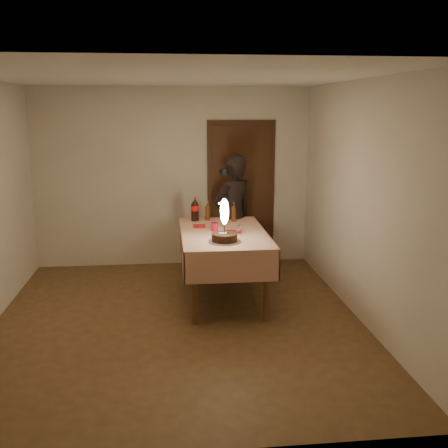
# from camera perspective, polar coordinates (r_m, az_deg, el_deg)

# --- Properties ---
(ground) EXTENTS (4.00, 4.50, 0.01)m
(ground) POSITION_cam_1_polar(r_m,az_deg,el_deg) (5.87, -4.98, -10.56)
(ground) COLOR brown
(ground) RESTS_ON ground
(room_shell) EXTENTS (4.04, 4.54, 2.62)m
(room_shell) POSITION_cam_1_polar(r_m,az_deg,el_deg) (5.51, -4.97, 5.79)
(room_shell) COLOR beige
(room_shell) RESTS_ON ground
(dining_table) EXTENTS (1.02, 1.72, 0.84)m
(dining_table) POSITION_cam_1_polar(r_m,az_deg,el_deg) (6.31, -0.05, -1.84)
(dining_table) COLOR brown
(dining_table) RESTS_ON ground
(birthday_cake) EXTENTS (0.36, 0.36, 0.49)m
(birthday_cake) POSITION_cam_1_polar(r_m,az_deg,el_deg) (5.80, 0.06, -0.84)
(birthday_cake) COLOR white
(birthday_cake) RESTS_ON dining_table
(red_plate) EXTENTS (0.22, 0.22, 0.01)m
(red_plate) POSITION_cam_1_polar(r_m,az_deg,el_deg) (6.26, 0.79, -0.87)
(red_plate) COLOR red
(red_plate) RESTS_ON dining_table
(red_cup) EXTENTS (0.08, 0.08, 0.10)m
(red_cup) POSITION_cam_1_polar(r_m,az_deg,el_deg) (6.32, -1.01, -0.31)
(red_cup) COLOR #B90C24
(red_cup) RESTS_ON dining_table
(clear_cup) EXTENTS (0.07, 0.07, 0.09)m
(clear_cup) POSITION_cam_1_polar(r_m,az_deg,el_deg) (6.21, 1.62, -0.59)
(clear_cup) COLOR silver
(clear_cup) RESTS_ON dining_table
(napkin_stack) EXTENTS (0.15, 0.15, 0.02)m
(napkin_stack) POSITION_cam_1_polar(r_m,az_deg,el_deg) (6.54, -2.70, -0.24)
(napkin_stack) COLOR #AF1418
(napkin_stack) RESTS_ON dining_table
(cola_bottle) EXTENTS (0.10, 0.10, 0.32)m
(cola_bottle) POSITION_cam_1_polar(r_m,az_deg,el_deg) (6.88, -3.19, 1.60)
(cola_bottle) COLOR black
(cola_bottle) RESTS_ON dining_table
(amber_bottle_left) EXTENTS (0.06, 0.06, 0.25)m
(amber_bottle_left) POSITION_cam_1_polar(r_m,az_deg,el_deg) (6.91, -1.81, 1.38)
(amber_bottle_left) COLOR #572A0F
(amber_bottle_left) RESTS_ON dining_table
(amber_bottle_right) EXTENTS (0.06, 0.06, 0.25)m
(amber_bottle_right) POSITION_cam_1_polar(r_m,az_deg,el_deg) (6.84, 1.07, 1.26)
(amber_bottle_right) COLOR #572A0F
(amber_bottle_right) RESTS_ON dining_table
(photographer) EXTENTS (0.74, 0.68, 1.69)m
(photographer) POSITION_cam_1_polar(r_m,az_deg,el_deg) (7.10, 1.00, 0.76)
(photographer) COLOR black
(photographer) RESTS_ON ground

